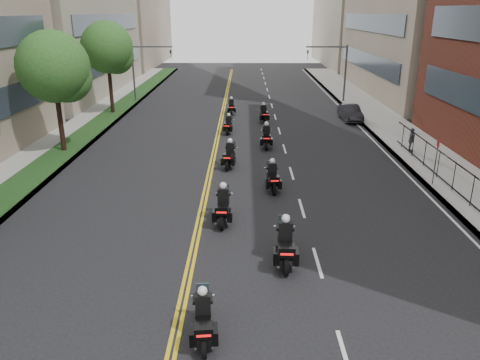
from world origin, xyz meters
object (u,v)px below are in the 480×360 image
object	(u,v)px
motorcycle_2	(203,320)
motorcycle_9	(264,114)
motorcycle_5	(272,178)
motorcycle_7	(266,137)
motorcycle_6	(230,156)
motorcycle_3	(285,245)
motorcycle_4	(223,207)
pedestrian_c	(411,140)
parked_sedan	(350,113)
motorcycle_8	(229,125)
motorcycle_10	(231,107)

from	to	relation	value
motorcycle_2	motorcycle_9	distance (m)	27.41
motorcycle_5	motorcycle_7	distance (m)	7.99
motorcycle_2	motorcycle_9	xyz separation A→B (m)	(2.73, 27.27, 0.01)
motorcycle_6	motorcycle_3	bearing A→B (deg)	-70.31
motorcycle_4	pedestrian_c	xyz separation A→B (m)	(11.61, 10.50, 0.20)
motorcycle_2	motorcycle_9	size ratio (longest dim) A/B	0.98
parked_sedan	pedestrian_c	xyz separation A→B (m)	(1.80, -9.74, 0.27)
motorcycle_4	parked_sedan	world-z (taller)	motorcycle_4
motorcycle_4	motorcycle_5	bearing A→B (deg)	60.47
motorcycle_8	motorcycle_4	bearing A→B (deg)	-82.61
motorcycle_2	motorcycle_8	xyz separation A→B (m)	(-0.04, 23.46, -0.04)
motorcycle_10	pedestrian_c	distance (m)	16.97
pedestrian_c	motorcycle_9	bearing A→B (deg)	70.56
motorcycle_4	parked_sedan	distance (m)	22.50
motorcycle_3	motorcycle_10	world-z (taller)	motorcycle_3
motorcycle_5	motorcycle_10	xyz separation A→B (m)	(-2.58, 18.74, -0.04)
motorcycle_7	motorcycle_8	xyz separation A→B (m)	(-2.66, 3.82, -0.09)
motorcycle_4	motorcycle_6	bearing A→B (deg)	91.00
motorcycle_5	motorcycle_8	size ratio (longest dim) A/B	1.09
motorcycle_10	parked_sedan	size ratio (longest dim) A/B	0.54
motorcycle_4	motorcycle_6	distance (m)	7.64
motorcycle_5	motorcycle_3	bearing A→B (deg)	-93.67
motorcycle_9	parked_sedan	world-z (taller)	motorcycle_9
motorcycle_2	motorcycle_6	world-z (taller)	motorcycle_6
motorcycle_8	motorcycle_10	world-z (taller)	motorcycle_10
pedestrian_c	motorcycle_7	bearing A→B (deg)	106.70
motorcycle_2	motorcycle_10	world-z (taller)	motorcycle_2
motorcycle_10	motorcycle_6	bearing A→B (deg)	-92.22
motorcycle_3	motorcycle_6	bearing A→B (deg)	103.60
motorcycle_4	motorcycle_7	world-z (taller)	motorcycle_4
motorcycle_5	motorcycle_9	distance (m)	15.62
motorcycle_8	pedestrian_c	bearing A→B (deg)	-17.31
motorcycle_2	motorcycle_7	xyz separation A→B (m)	(2.62, 19.64, 0.05)
motorcycle_2	motorcycle_8	size ratio (longest dim) A/B	1.06
motorcycle_5	pedestrian_c	world-z (taller)	pedestrian_c
motorcycle_2	parked_sedan	size ratio (longest dim) A/B	0.56
motorcycle_2	motorcycle_9	bearing A→B (deg)	78.61
motorcycle_7	motorcycle_9	distance (m)	7.63
motorcycle_3	motorcycle_7	distance (m)	15.42
motorcycle_5	parked_sedan	bearing A→B (deg)	61.48
motorcycle_4	motorcycle_9	size ratio (longest dim) A/B	1.09
motorcycle_9	pedestrian_c	xyz separation A→B (m)	(9.10, -9.03, 0.26)
motorcycle_3	motorcycle_7	size ratio (longest dim) A/B	1.08
motorcycle_7	motorcycle_10	bearing A→B (deg)	105.36
motorcycle_9	motorcycle_3	bearing A→B (deg)	-96.61
motorcycle_8	motorcycle_9	xyz separation A→B (m)	(2.78, 3.81, 0.05)
motorcycle_2	pedestrian_c	bearing A→B (deg)	51.37
motorcycle_3	motorcycle_6	world-z (taller)	motorcycle_3
motorcycle_3	motorcycle_4	xyz separation A→B (m)	(-2.39, 3.51, -0.03)
motorcycle_6	pedestrian_c	world-z (taller)	motorcycle_6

